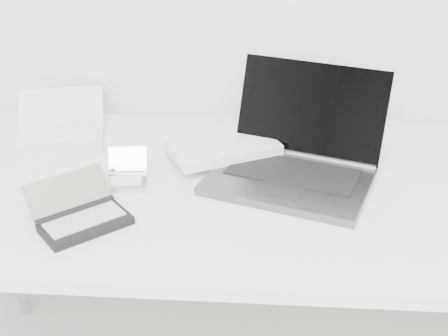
# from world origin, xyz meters

# --- Properties ---
(desk) EXTENTS (1.60, 0.80, 0.73)m
(desk) POSITION_xyz_m (0.00, 1.55, 0.68)
(desk) COLOR white
(desk) RESTS_ON ground
(laptop_large) EXTENTS (0.57, 0.46, 0.24)m
(laptop_large) POSITION_xyz_m (0.08, 1.62, 0.77)
(laptop_large) COLOR #56585B
(laptop_large) RESTS_ON desk
(netbook_open_white) EXTENTS (0.30, 0.34, 0.08)m
(netbook_open_white) POSITION_xyz_m (-0.50, 1.78, 0.75)
(netbook_open_white) COLOR silver
(netbook_open_white) RESTS_ON desk
(pda_silver) EXTENTS (0.10, 0.12, 0.07)m
(pda_silver) POSITION_xyz_m (-0.26, 1.53, 0.75)
(pda_silver) COLOR #B6B6BB
(pda_silver) RESTS_ON desk
(palmtop_charcoal) EXTENTS (0.24, 0.23, 0.09)m
(palmtop_charcoal) POSITION_xyz_m (-0.32, 1.35, 0.75)
(palmtop_charcoal) COLOR black
(palmtop_charcoal) RESTS_ON desk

